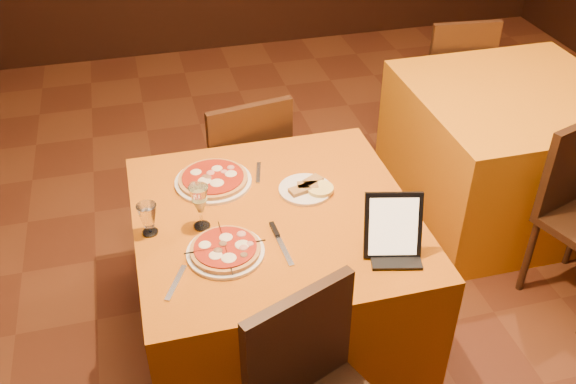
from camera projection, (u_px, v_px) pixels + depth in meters
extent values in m
cube|color=#5E2D19|center=(348.00, 343.00, 2.98)|extent=(6.00, 7.00, 0.01)
cube|color=#B35A0B|center=(276.00, 282.00, 2.76)|extent=(1.10, 1.10, 0.75)
cube|color=orange|center=(506.00, 152.00, 3.61)|extent=(1.10, 1.10, 0.75)
cylinder|color=white|center=(226.00, 252.00, 2.34)|extent=(0.29, 0.29, 0.01)
cylinder|color=#AD4C23|center=(225.00, 249.00, 2.33)|extent=(0.26, 0.26, 0.02)
cylinder|color=white|center=(213.00, 182.00, 2.71)|extent=(0.32, 0.32, 0.01)
cylinder|color=#AD4C23|center=(213.00, 179.00, 2.70)|extent=(0.29, 0.29, 0.02)
cylinder|color=white|center=(305.00, 190.00, 2.66)|extent=(0.22, 0.22, 0.01)
cylinder|color=olive|center=(305.00, 186.00, 2.65)|extent=(0.14, 0.14, 0.02)
cube|color=black|center=(393.00, 225.00, 2.29)|extent=(0.22, 0.15, 0.24)
cube|color=#B3B2BA|center=(281.00, 244.00, 2.38)|extent=(0.04, 0.25, 0.01)
cube|color=silver|center=(176.00, 283.00, 2.22)|extent=(0.10, 0.17, 0.01)
cube|color=#B9BBC0|center=(258.00, 173.00, 2.77)|extent=(0.06, 0.16, 0.01)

